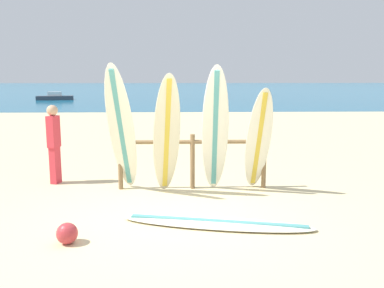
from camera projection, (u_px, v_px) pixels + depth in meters
The scene contains 11 objects.
ground_plane at pixel (170, 215), 6.59m from camera, with size 120.00×120.00×0.00m, color beige.
ocean_water at pixel (178, 89), 63.74m from camera, with size 120.00×80.00×0.01m, color #196B93.
surfboard_rack at pixel (192, 153), 8.02m from camera, with size 2.92×0.09×1.08m.
surfboard_leaning_far_left at pixel (121, 130), 7.52m from camera, with size 0.62×1.25×2.43m.
surfboard_leaning_left at pixel (167, 135), 7.53m from camera, with size 0.63×0.82×2.26m.
surfboard_leaning_center_left at pixel (215, 130), 7.65m from camera, with size 0.51×0.77×2.40m.
surfboard_leaning_center at pixel (258, 140), 7.75m from camera, with size 0.54×0.87×2.01m.
surfboard_lying_on_sand at pixel (217, 223), 6.14m from camera, with size 2.94×1.16×0.08m.
beachgoer_standing at pixel (54, 141), 8.36m from camera, with size 0.23×0.30×1.62m.
small_boat_offshore at pixel (55, 97), 35.69m from camera, with size 3.12×1.31×0.71m.
beach_ball at pixel (67, 233), 5.46m from camera, with size 0.29×0.29×0.29m, color #B73338.
Camera 1 is at (0.14, -6.31, 2.23)m, focal length 38.51 mm.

